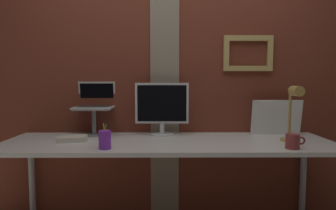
# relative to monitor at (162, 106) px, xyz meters

# --- Properties ---
(brick_wall_back) EXTENTS (3.48, 0.16, 2.68)m
(brick_wall_back) POSITION_rel_monitor_xyz_m (0.09, 0.18, 0.34)
(brick_wall_back) COLOR brown
(brick_wall_back) RESTS_ON ground_plane
(desk) EXTENTS (2.36, 0.68, 0.76)m
(desk) POSITION_rel_monitor_xyz_m (0.05, -0.22, -0.30)
(desk) COLOR white
(desk) RESTS_ON ground_plane
(monitor) EXTENTS (0.42, 0.18, 0.41)m
(monitor) POSITION_rel_monitor_xyz_m (0.00, 0.00, 0.00)
(monitor) COLOR white
(monitor) RESTS_ON desk
(laptop_stand) EXTENTS (0.28, 0.22, 0.21)m
(laptop_stand) POSITION_rel_monitor_xyz_m (-0.54, 0.00, -0.09)
(laptop_stand) COLOR gray
(laptop_stand) RESTS_ON desk
(laptop) EXTENTS (0.30, 0.25, 0.21)m
(laptop) POSITION_rel_monitor_xyz_m (-0.54, 0.06, 0.04)
(laptop) COLOR silver
(laptop) RESTS_ON laptop_stand
(whiteboard_panel) EXTENTS (0.40, 0.06, 0.28)m
(whiteboard_panel) POSITION_rel_monitor_xyz_m (0.91, 0.02, -0.10)
(whiteboard_panel) COLOR white
(whiteboard_panel) RESTS_ON desk
(desk_lamp) EXTENTS (0.12, 0.20, 0.40)m
(desk_lamp) POSITION_rel_monitor_xyz_m (0.92, -0.27, 0.01)
(desk_lamp) COLOR tan
(desk_lamp) RESTS_ON desk
(pen_cup) EXTENTS (0.08, 0.08, 0.17)m
(pen_cup) POSITION_rel_monitor_xyz_m (-0.36, -0.46, -0.17)
(pen_cup) COLOR purple
(pen_cup) RESTS_ON desk
(coffee_mug) EXTENTS (0.13, 0.09, 0.09)m
(coffee_mug) POSITION_rel_monitor_xyz_m (0.84, -0.46, -0.19)
(coffee_mug) COLOR maroon
(coffee_mug) RESTS_ON desk
(paper_clutter_stack) EXTENTS (0.22, 0.17, 0.04)m
(paper_clutter_stack) POSITION_rel_monitor_xyz_m (-0.64, -0.22, -0.22)
(paper_clutter_stack) COLOR silver
(paper_clutter_stack) RESTS_ON desk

